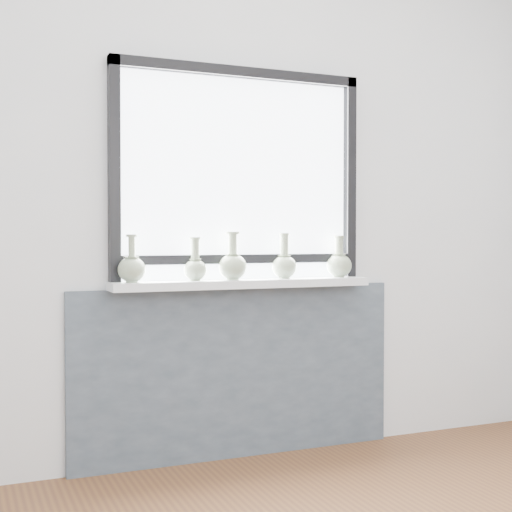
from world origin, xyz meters
name	(u,v)px	position (x,y,z in m)	size (l,w,h in m)	color
back_wall	(236,199)	(0.00, 1.81, 1.30)	(3.60, 0.02, 2.60)	silver
apron_panel	(238,372)	(0.00, 1.78, 0.43)	(1.70, 0.03, 0.86)	#525C6C
windowsill	(243,284)	(0.00, 1.71, 0.88)	(1.32, 0.18, 0.04)	silver
window	(239,171)	(0.00, 1.77, 1.44)	(1.30, 0.06, 1.05)	black
vase_a	(132,268)	(-0.56, 1.69, 0.97)	(0.13, 0.13, 0.22)	#99AC8A
vase_b	(195,267)	(-0.25, 1.71, 0.97)	(0.11, 0.11, 0.21)	#99AC8A
vase_c	(233,264)	(-0.06, 1.70, 0.98)	(0.14, 0.14, 0.24)	#99AC8A
vase_d	(284,264)	(0.23, 1.72, 0.97)	(0.13, 0.13, 0.23)	#99AC8A
vase_e	(339,263)	(0.54, 1.71, 0.97)	(0.13, 0.13, 0.22)	#99AC8A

